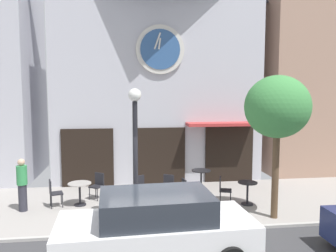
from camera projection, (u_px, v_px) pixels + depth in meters
name	position (u px, v px, depth m)	size (l,w,h in m)	color
ground_plane	(158.00, 243.00, 8.51)	(25.33, 10.88, 0.13)	gray
clock_building	(157.00, 62.00, 14.88)	(8.67, 4.33, 9.72)	#B2B2BC
neighbor_building_right	(315.00, 23.00, 16.47)	(5.70, 4.53, 14.13)	#9E7A66
street_lamp	(135.00, 156.00, 9.51)	(0.36, 0.36, 3.84)	black
street_tree	(277.00, 108.00, 9.82)	(1.92, 1.73, 4.23)	brown
cafe_table_near_curb	(80.00, 189.00, 11.20)	(0.76, 0.76, 0.75)	black
cafe_table_near_door	(155.00, 192.00, 10.88)	(0.76, 0.76, 0.72)	black
cafe_table_center_left	(201.00, 175.00, 13.10)	(0.74, 0.74, 0.74)	black
cafe_table_leftmost	(247.00, 189.00, 11.27)	(0.64, 0.64, 0.76)	black
cafe_chair_by_entrance	(141.00, 187.00, 11.51)	(0.54, 0.54, 0.90)	black
cafe_chair_mid_row	(171.00, 199.00, 10.18)	(0.53, 0.53, 0.90)	black
cafe_chair_facing_wall	(181.00, 190.00, 11.11)	(0.46, 0.46, 0.90)	black
cafe_chair_right_end	(223.00, 188.00, 11.38)	(0.50, 0.50, 0.90)	black
cafe_chair_near_tree	(54.00, 191.00, 11.01)	(0.50, 0.50, 0.90)	black
cafe_chair_left_end	(98.00, 184.00, 11.91)	(0.56, 0.56, 0.90)	black
cafe_chair_facing_street	(168.00, 186.00, 11.64)	(0.54, 0.54, 0.90)	black
pedestrian_green	(22.00, 184.00, 10.63)	(0.45, 0.45, 1.67)	#2D2D38
parked_car_white	(156.00, 228.00, 7.47)	(4.38, 2.18, 1.55)	white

